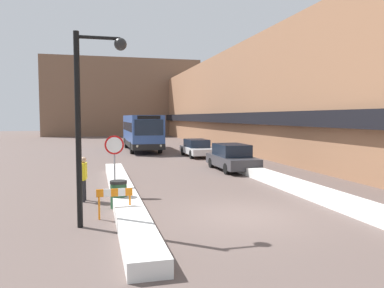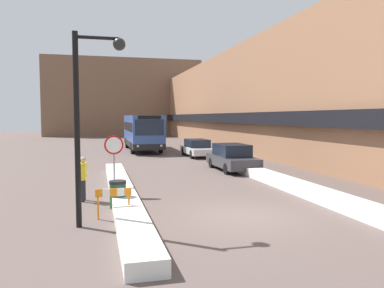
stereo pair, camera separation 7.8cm
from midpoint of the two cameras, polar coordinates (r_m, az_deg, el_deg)
name	(u,v)px [view 1 (the left image)]	position (r m, az deg, el deg)	size (l,w,h in m)	color
ground_plane	(245,216)	(12.25, 7.92, -10.78)	(160.00, 160.00, 0.00)	brown
building_row_right	(246,101)	(37.86, 8.14, 6.50)	(5.50, 60.00, 9.50)	#996B4C
building_backdrop_far	(122,98)	(66.61, -10.61, 6.91)	(26.00, 8.00, 12.88)	brown
snow_bank_left	(123,193)	(14.96, -10.68, -7.29)	(0.90, 15.42, 0.40)	silver
snow_bank_right	(313,192)	(15.45, 17.75, -6.97)	(0.90, 16.70, 0.44)	silver
city_bus	(142,131)	(35.47, -7.75, 1.90)	(2.70, 10.30, 3.30)	#335193
parked_car_front	(232,157)	(22.23, 5.99, -2.04)	(1.90, 4.55, 1.54)	#38383D
parked_car_middle	(197,148)	(29.76, 0.66, -0.58)	(1.82, 4.50, 1.37)	silver
stop_sign	(114,152)	(15.22, -11.89, -1.19)	(0.76, 0.08, 2.42)	gray
street_lamp	(89,105)	(10.97, -15.57, 5.71)	(1.46, 0.36, 5.51)	black
pedestrian	(84,175)	(14.54, -16.34, -4.51)	(0.26, 0.54, 1.67)	#232328
trash_bin	(119,194)	(13.31, -11.29, -7.50)	(0.59, 0.59, 0.95)	#234C2D
construction_barricade	(115,197)	(11.91, -11.91, -7.96)	(1.10, 0.06, 0.94)	orange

